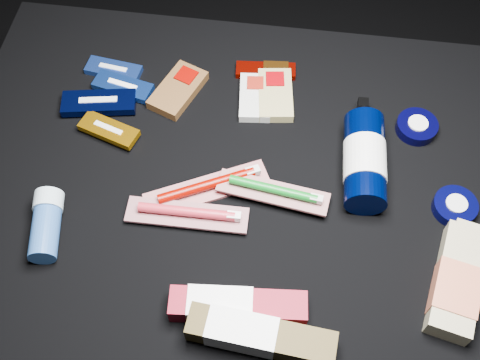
# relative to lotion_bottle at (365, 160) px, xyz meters

# --- Properties ---
(ground) EXTENTS (3.00, 3.00, 0.00)m
(ground) POSITION_rel_lotion_bottle_xyz_m (-0.22, -0.07, -0.43)
(ground) COLOR black
(ground) RESTS_ON ground
(cloth_table) EXTENTS (0.98, 0.78, 0.40)m
(cloth_table) POSITION_rel_lotion_bottle_xyz_m (-0.22, -0.07, -0.23)
(cloth_table) COLOR black
(cloth_table) RESTS_ON ground
(luna_bar_0) EXTENTS (0.11, 0.05, 0.01)m
(luna_bar_0) POSITION_rel_lotion_bottle_xyz_m (-0.47, 0.16, -0.03)
(luna_bar_0) COLOR #1F419F
(luna_bar_0) RESTS_ON cloth_table
(luna_bar_1) EXTENTS (0.12, 0.06, 0.01)m
(luna_bar_1) POSITION_rel_lotion_bottle_xyz_m (-0.44, 0.12, -0.03)
(luna_bar_1) COLOR navy
(luna_bar_1) RESTS_ON cloth_table
(luna_bar_2) EXTENTS (0.14, 0.07, 0.02)m
(luna_bar_2) POSITION_rel_lotion_bottle_xyz_m (-0.48, 0.08, -0.02)
(luna_bar_2) COLOR black
(luna_bar_2) RESTS_ON cloth_table
(luna_bar_3) EXTENTS (0.11, 0.07, 0.01)m
(luna_bar_3) POSITION_rel_lotion_bottle_xyz_m (-0.44, 0.02, -0.02)
(luna_bar_3) COLOR #B27308
(luna_bar_3) RESTS_ON cloth_table
(clif_bar_0) EXTENTS (0.10, 0.13, 0.02)m
(clif_bar_0) POSITION_rel_lotion_bottle_xyz_m (-0.34, 0.13, -0.03)
(clif_bar_0) COLOR brown
(clif_bar_0) RESTS_ON cloth_table
(clif_bar_1) EXTENTS (0.07, 0.11, 0.02)m
(clif_bar_1) POSITION_rel_lotion_bottle_xyz_m (-0.20, 0.13, -0.03)
(clif_bar_1) COLOR silver
(clif_bar_1) RESTS_ON cloth_table
(clif_bar_2) EXTENTS (0.08, 0.12, 0.02)m
(clif_bar_2) POSITION_rel_lotion_bottle_xyz_m (-0.16, 0.14, -0.03)
(clif_bar_2) COLOR tan
(clif_bar_2) RESTS_ON cloth_table
(power_bar) EXTENTS (0.11, 0.04, 0.01)m
(power_bar) POSITION_rel_lotion_bottle_xyz_m (-0.18, 0.20, -0.03)
(power_bar) COLOR #7D0902
(power_bar) RESTS_ON cloth_table
(lotion_bottle) EXTENTS (0.08, 0.22, 0.07)m
(lotion_bottle) POSITION_rel_lotion_bottle_xyz_m (0.00, 0.00, 0.00)
(lotion_bottle) COLOR black
(lotion_bottle) RESTS_ON cloth_table
(cream_tin_upper) EXTENTS (0.07, 0.07, 0.02)m
(cream_tin_upper) POSITION_rel_lotion_bottle_xyz_m (0.09, 0.10, -0.02)
(cream_tin_upper) COLOR black
(cream_tin_upper) RESTS_ON cloth_table
(cream_tin_lower) EXTENTS (0.07, 0.07, 0.02)m
(cream_tin_lower) POSITION_rel_lotion_bottle_xyz_m (0.15, -0.05, -0.02)
(cream_tin_lower) COLOR black
(cream_tin_lower) RESTS_ON cloth_table
(bodywash_bottle) EXTENTS (0.10, 0.20, 0.04)m
(bodywash_bottle) POSITION_rel_lotion_bottle_xyz_m (0.15, -0.19, -0.02)
(bodywash_bottle) COLOR tan
(bodywash_bottle) RESTS_ON cloth_table
(deodorant_stick) EXTENTS (0.07, 0.12, 0.05)m
(deodorant_stick) POSITION_rel_lotion_bottle_xyz_m (-0.49, -0.18, -0.01)
(deodorant_stick) COLOR #274F8D
(deodorant_stick) RESTS_ON cloth_table
(toothbrush_pack_0) EXTENTS (0.21, 0.14, 0.02)m
(toothbrush_pack_0) POSITION_rel_lotion_bottle_xyz_m (-0.25, -0.07, -0.03)
(toothbrush_pack_0) COLOR #ADA3A1
(toothbrush_pack_0) RESTS_ON cloth_table
(toothbrush_pack_1) EXTENTS (0.20, 0.05, 0.02)m
(toothbrush_pack_1) POSITION_rel_lotion_bottle_xyz_m (-0.27, -0.13, -0.02)
(toothbrush_pack_1) COLOR #A49C99
(toothbrush_pack_1) RESTS_ON cloth_table
(toothbrush_pack_2) EXTENTS (0.19, 0.07, 0.02)m
(toothbrush_pack_2) POSITION_rel_lotion_bottle_xyz_m (-0.14, -0.07, -0.01)
(toothbrush_pack_2) COLOR #ACA5A0
(toothbrush_pack_2) RESTS_ON cloth_table
(toothpaste_carton_red) EXTENTS (0.20, 0.06, 0.04)m
(toothpaste_carton_red) POSITION_rel_lotion_bottle_xyz_m (-0.18, -0.27, -0.02)
(toothpaste_carton_red) COLOR maroon
(toothpaste_carton_red) RESTS_ON cloth_table
(toothpaste_carton_green) EXTENTS (0.21, 0.06, 0.04)m
(toothpaste_carton_green) POSITION_rel_lotion_bottle_xyz_m (-0.15, -0.31, -0.01)
(toothpaste_carton_green) COLOR #3A2C0E
(toothpaste_carton_green) RESTS_ON cloth_table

